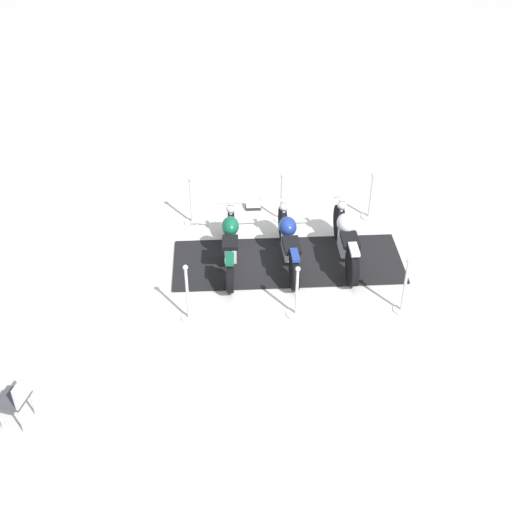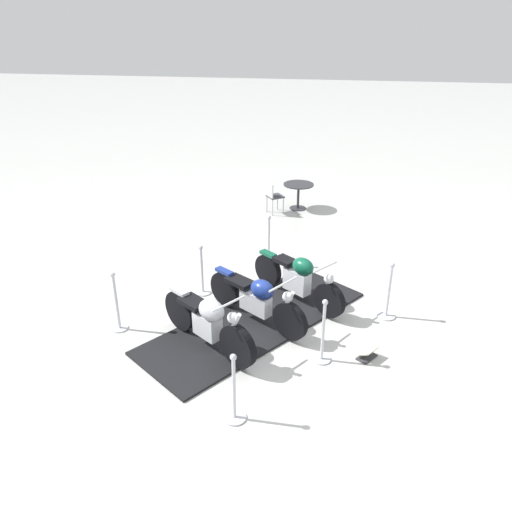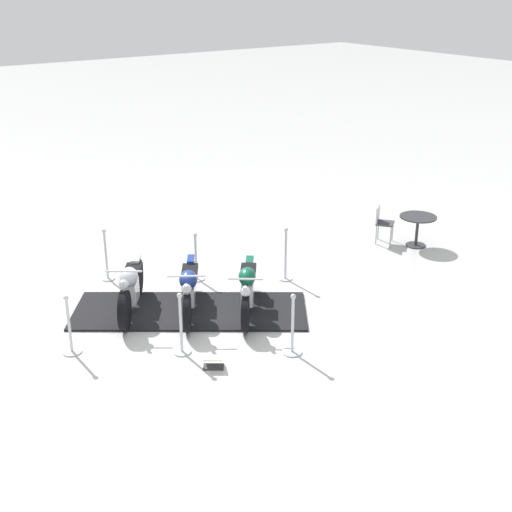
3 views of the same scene
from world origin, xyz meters
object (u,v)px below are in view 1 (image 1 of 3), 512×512
Objects in this scene: stanchion_left_rear at (188,300)px; cafe_chair_near_table at (17,397)px; motorcycle_navy at (288,240)px; motorcycle_chrome at (346,238)px; info_placard at (253,206)px; stanchion_left_front at (404,292)px; motorcycle_forest at (231,242)px; stanchion_right_mid at (281,204)px; stanchion_right_front at (370,203)px; stanchion_left_mid at (296,300)px; stanchion_right_rear at (192,209)px.

stanchion_left_rear reaches higher than cafe_chair_near_table.
motorcycle_navy is at bearing -121.35° from cafe_chair_near_table.
motorcycle_chrome is 4.78× the size of info_placard.
info_placard is at bearing -90.99° from stanchion_left_front.
motorcycle_forest is at bearing 89.33° from motorcycle_chrome.
stanchion_right_front is (-1.52, 1.09, -0.04)m from stanchion_right_mid.
stanchion_right_front is at bearing -53.87° from motorcycle_navy.
motorcycle_navy is 2.43m from stanchion_left_front.
motorcycle_navy is at bearing -74.03° from info_placard.
stanchion_left_mid is 1.18× the size of cafe_chair_near_table.
motorcycle_navy is at bearing 54.30° from stanchion_right_mid.
stanchion_right_front is 2.75× the size of info_placard.
motorcycle_navy is 2.09m from info_placard.
stanchion_left_mid reaches higher than motorcycle_navy.
motorcycle_chrome is 0.99× the size of motorcycle_forest.
stanchion_left_rear reaches higher than stanchion_right_mid.
stanchion_left_rear reaches higher than stanchion_right_front.
motorcycle_navy is 1.09m from motorcycle_forest.
stanchion_right_front is at bearing 144.35° from stanchion_right_rear.
motorcycle_chrome reaches higher than info_placard.
cafe_chair_near_table is (4.71, -0.70, 0.21)m from stanchion_left_mid.
motorcycle_navy is 5.04× the size of info_placard.
stanchion_left_rear reaches higher than stanchion_left_front.
motorcycle_forest is 1.75× the size of stanchion_right_front.
stanchion_left_mid is at bearing 54.35° from stanchion_right_mid.
motorcycle_navy reaches higher than motorcycle_forest.
motorcycle_chrome is 0.95× the size of motorcycle_navy.
motorcycle_forest is at bearing -112.83° from cafe_chair_near_table.
stanchion_right_mid reaches higher than motorcycle_forest.
stanchion_left_mid is (-1.52, 1.09, -0.10)m from stanchion_left_rear.
motorcycle_navy reaches higher than cafe_chair_near_table.
motorcycle_forest reaches higher than cafe_chair_near_table.
stanchion_left_front is at bearing -143.05° from cafe_chair_near_table.
stanchion_right_rear is 1.87m from stanchion_right_mid.
info_placard is at bearing -75.99° from stanchion_right_mid.
stanchion_right_rear is at bearing 62.82° from motorcycle_chrome.
motorcycle_forest is (0.89, -0.64, 0.00)m from motorcycle_navy.
stanchion_left_rear is 1.11× the size of stanchion_left_mid.
cafe_chair_near_table is at bearing -16.04° from stanchion_left_front.
stanchion_right_mid is (-1.52, 1.09, 0.04)m from stanchion_right_rear.
motorcycle_chrome is 1.67× the size of stanchion_right_mid.
stanchion_right_front is at bearing -157.23° from stanchion_left_mid.
stanchion_left_front is 1.27× the size of cafe_chair_near_table.
stanchion_left_front is 2.90× the size of info_placard.
motorcycle_navy reaches higher than info_placard.
stanchion_left_front is at bearing -153.80° from motorcycle_chrome.
cafe_chair_near_table is at bearing -8.49° from stanchion_left_mid.
stanchion_left_front is at bearing 144.35° from stanchion_left_rear.
cafe_chair_near_table is (6.50, -0.09, -0.00)m from motorcycle_chrome.
cafe_chair_near_table is at bearing 141.98° from motorcycle_forest.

